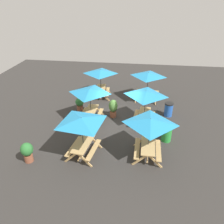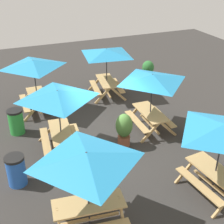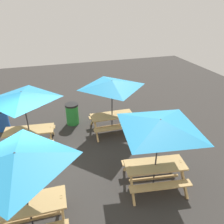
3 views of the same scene
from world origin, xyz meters
The scene contains 12 objects.
ground_plane centered at (0.00, 0.00, 0.00)m, with size 27.11×27.11×0.00m, color #33302D.
picnic_table_0 centered at (3.39, 1.82, 1.99)m, with size 2.03×2.03×2.34m.
picnic_table_1 centered at (-3.68, -1.94, 1.99)m, with size 2.19×2.19×2.34m.
picnic_table_2 centered at (3.73, -1.52, 1.99)m, with size 2.80×2.80×2.34m.
picnic_table_3 centered at (0.07, 1.61, 1.99)m, with size 2.20×2.20×2.34m.
picnic_table_4 centered at (-3.52, 1.80, 1.99)m, with size 2.24×2.24×2.34m.
picnic_table_5 centered at (0.16, -1.92, 1.99)m, with size 2.05×2.05×2.34m.
trash_bin_blue centered at (-1.16, 3.29, 0.49)m, with size 0.59×0.59×0.98m.
trash_bin_green centered at (1.84, 2.92, 0.49)m, with size 0.59×0.59×0.98m.
potted_plant_0 centered at (-1.08, -3.03, 0.56)m, with size 0.60×0.60×0.99m.
potted_plant_1 centered at (-0.52, -0.51, 0.71)m, with size 0.60×0.60×1.28m.
potted_plant_2 centered at (4.61, -4.20, 0.63)m, with size 0.62×0.62×1.10m.
Camera 2 is at (-9.04, 3.44, 6.39)m, focal length 50.00 mm.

